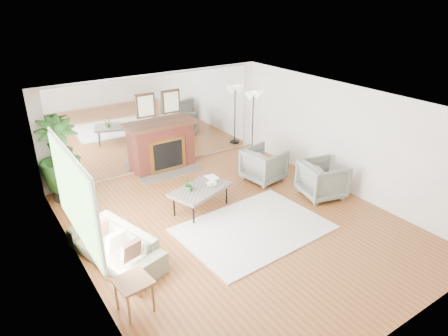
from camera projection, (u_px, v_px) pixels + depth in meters
ground at (237, 224)px, 8.16m from camera, size 7.00×7.00×0.00m
wall_left at (80, 213)px, 6.13m from camera, size 0.02×7.00×2.50m
wall_right at (343, 138)px, 9.17m from camera, size 0.02×7.00×2.50m
wall_back at (159, 122)px, 10.28m from camera, size 6.00×0.02×2.50m
mirror_panel at (159, 122)px, 10.27m from camera, size 5.40×0.04×2.40m
window_panel at (74, 197)px, 6.40m from camera, size 0.04×2.40×1.50m
fireplace at (164, 146)px, 10.35m from camera, size 1.85×0.83×2.05m
area_rug at (253, 228)px, 7.98m from camera, size 2.95×2.18×0.03m
coffee_table at (201, 190)px, 8.50m from camera, size 1.48×1.14×0.52m
sofa at (115, 246)px, 7.00m from camera, size 1.25×2.10×0.57m
armchair_back at (264, 165)px, 9.88m from camera, size 1.03×1.00×0.83m
armchair_front at (323, 179)px, 9.10m from camera, size 1.12×1.10×0.84m
side_table at (133, 285)px, 5.79m from camera, size 0.54×0.54×0.56m
potted_ficus at (59, 157)px, 8.76m from camera, size 1.04×1.04×1.90m
floor_lamp at (253, 101)px, 11.18m from camera, size 0.58×0.32×1.77m
tabletop_plant at (189, 184)px, 8.32m from camera, size 0.28×0.25×0.29m
fruit_bowl at (211, 184)px, 8.58m from camera, size 0.29×0.29×0.06m
book at (208, 179)px, 8.86m from camera, size 0.24×0.32×0.02m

